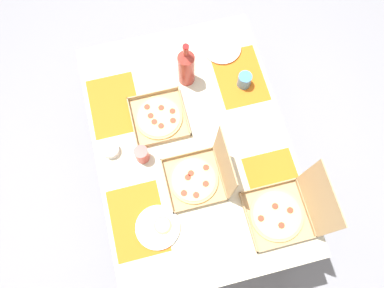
{
  "coord_description": "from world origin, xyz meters",
  "views": [
    {
      "loc": [
        0.65,
        -0.16,
        2.69
      ],
      "look_at": [
        0.0,
        0.0,
        0.76
      ],
      "focal_mm": 36.27,
      "sensor_mm": 36.0,
      "label": 1
    }
  ],
  "objects_px": {
    "soda_bottle": "(186,67)",
    "cup_red": "(244,80)",
    "pizza_box_corner_right": "(286,212)",
    "plate_far_left": "(222,48)",
    "plate_middle": "(158,227)",
    "cup_spare": "(142,154)",
    "pizza_box_center": "(200,176)",
    "condiment_bowl": "(110,150)",
    "pizza_box_edge_far": "(159,117)"
  },
  "relations": [
    {
      "from": "pizza_box_center",
      "to": "pizza_box_edge_far",
      "type": "height_order",
      "value": "pizza_box_center"
    },
    {
      "from": "plate_middle",
      "to": "condiment_bowl",
      "type": "relative_size",
      "value": 2.4
    },
    {
      "from": "condiment_bowl",
      "to": "pizza_box_center",
      "type": "bearing_deg",
      "value": 58.08
    },
    {
      "from": "cup_spare",
      "to": "pizza_box_edge_far",
      "type": "bearing_deg",
      "value": 146.8
    },
    {
      "from": "plate_far_left",
      "to": "cup_red",
      "type": "distance_m",
      "value": 0.26
    },
    {
      "from": "plate_middle",
      "to": "cup_spare",
      "type": "height_order",
      "value": "cup_spare"
    },
    {
      "from": "pizza_box_corner_right",
      "to": "cup_red",
      "type": "relative_size",
      "value": 3.82
    },
    {
      "from": "pizza_box_center",
      "to": "pizza_box_corner_right",
      "type": "distance_m",
      "value": 0.45
    },
    {
      "from": "plate_far_left",
      "to": "condiment_bowl",
      "type": "xyz_separation_m",
      "value": [
        0.46,
        -0.73,
        0.01
      ]
    },
    {
      "from": "pizza_box_edge_far",
      "to": "plate_middle",
      "type": "distance_m",
      "value": 0.58
    },
    {
      "from": "pizza_box_edge_far",
      "to": "condiment_bowl",
      "type": "height_order",
      "value": "condiment_bowl"
    },
    {
      "from": "plate_middle",
      "to": "plate_far_left",
      "type": "relative_size",
      "value": 1.0
    },
    {
      "from": "pizza_box_center",
      "to": "cup_red",
      "type": "bearing_deg",
      "value": 141.54
    },
    {
      "from": "plate_far_left",
      "to": "cup_red",
      "type": "bearing_deg",
      "value": 12.43
    },
    {
      "from": "pizza_box_edge_far",
      "to": "plate_far_left",
      "type": "bearing_deg",
      "value": 126.96
    },
    {
      "from": "plate_middle",
      "to": "plate_far_left",
      "type": "bearing_deg",
      "value": 147.49
    },
    {
      "from": "pizza_box_corner_right",
      "to": "plate_far_left",
      "type": "bearing_deg",
      "value": -177.56
    },
    {
      "from": "plate_middle",
      "to": "plate_far_left",
      "type": "distance_m",
      "value": 1.07
    },
    {
      "from": "pizza_box_center",
      "to": "soda_bottle",
      "type": "height_order",
      "value": "soda_bottle"
    },
    {
      "from": "pizza_box_edge_far",
      "to": "cup_red",
      "type": "bearing_deg",
      "value": 99.84
    },
    {
      "from": "pizza_box_corner_right",
      "to": "soda_bottle",
      "type": "distance_m",
      "value": 0.9
    },
    {
      "from": "pizza_box_center",
      "to": "plate_far_left",
      "type": "bearing_deg",
      "value": 156.2
    },
    {
      "from": "pizza_box_edge_far",
      "to": "soda_bottle",
      "type": "distance_m",
      "value": 0.31
    },
    {
      "from": "pizza_box_center",
      "to": "cup_red",
      "type": "distance_m",
      "value": 0.59
    },
    {
      "from": "pizza_box_center",
      "to": "cup_red",
      "type": "height_order",
      "value": "pizza_box_center"
    },
    {
      "from": "pizza_box_corner_right",
      "to": "plate_middle",
      "type": "distance_m",
      "value": 0.62
    },
    {
      "from": "pizza_box_edge_far",
      "to": "plate_middle",
      "type": "bearing_deg",
      "value": -12.8
    },
    {
      "from": "pizza_box_center",
      "to": "pizza_box_corner_right",
      "type": "bearing_deg",
      "value": 52.79
    },
    {
      "from": "plate_middle",
      "to": "condiment_bowl",
      "type": "height_order",
      "value": "condiment_bowl"
    },
    {
      "from": "plate_far_left",
      "to": "cup_spare",
      "type": "distance_m",
      "value": 0.78
    },
    {
      "from": "plate_far_left",
      "to": "pizza_box_corner_right",
      "type": "bearing_deg",
      "value": 2.44
    },
    {
      "from": "pizza_box_edge_far",
      "to": "pizza_box_corner_right",
      "type": "relative_size",
      "value": 0.86
    },
    {
      "from": "pizza_box_corner_right",
      "to": "cup_red",
      "type": "height_order",
      "value": "pizza_box_corner_right"
    },
    {
      "from": "pizza_box_corner_right",
      "to": "cup_red",
      "type": "distance_m",
      "value": 0.74
    },
    {
      "from": "pizza_box_edge_far",
      "to": "cup_red",
      "type": "height_order",
      "value": "cup_red"
    },
    {
      "from": "soda_bottle",
      "to": "cup_red",
      "type": "xyz_separation_m",
      "value": [
        0.11,
        0.3,
        -0.09
      ]
    },
    {
      "from": "plate_middle",
      "to": "plate_far_left",
      "type": "xyz_separation_m",
      "value": [
        -0.9,
        0.57,
        -0.0
      ]
    },
    {
      "from": "pizza_box_center",
      "to": "cup_red",
      "type": "xyz_separation_m",
      "value": [
        -0.47,
        0.37,
        -0.01
      ]
    },
    {
      "from": "condiment_bowl",
      "to": "pizza_box_corner_right",
      "type": "bearing_deg",
      "value": 55.54
    },
    {
      "from": "pizza_box_corner_right",
      "to": "condiment_bowl",
      "type": "bearing_deg",
      "value": -124.46
    },
    {
      "from": "soda_bottle",
      "to": "condiment_bowl",
      "type": "relative_size",
      "value": 3.57
    },
    {
      "from": "pizza_box_center",
      "to": "cup_spare",
      "type": "bearing_deg",
      "value": -125.26
    },
    {
      "from": "plate_middle",
      "to": "condiment_bowl",
      "type": "xyz_separation_m",
      "value": [
        -0.44,
        -0.15,
        0.01
      ]
    },
    {
      "from": "pizza_box_center",
      "to": "soda_bottle",
      "type": "xyz_separation_m",
      "value": [
        -0.57,
        0.07,
        0.08
      ]
    },
    {
      "from": "cup_red",
      "to": "soda_bottle",
      "type": "bearing_deg",
      "value": -109.93
    },
    {
      "from": "pizza_box_center",
      "to": "plate_far_left",
      "type": "distance_m",
      "value": 0.78
    },
    {
      "from": "pizza_box_corner_right",
      "to": "plate_middle",
      "type": "height_order",
      "value": "pizza_box_corner_right"
    },
    {
      "from": "pizza_box_edge_far",
      "to": "soda_bottle",
      "type": "relative_size",
      "value": 0.9
    },
    {
      "from": "cup_red",
      "to": "plate_far_left",
      "type": "bearing_deg",
      "value": -167.57
    },
    {
      "from": "condiment_bowl",
      "to": "soda_bottle",
      "type": "bearing_deg",
      "value": 123.19
    }
  ]
}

